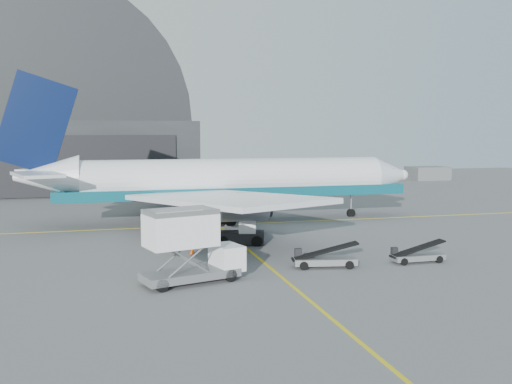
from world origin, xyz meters
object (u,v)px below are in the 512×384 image
object	(u,v)px
catering_truck	(189,248)
belt_loader_a	(324,259)
pushback_tug	(242,236)
airliner	(220,181)
belt_loader_b	(417,256)

from	to	relation	value
catering_truck	belt_loader_a	world-z (taller)	catering_truck
catering_truck	pushback_tug	world-z (taller)	catering_truck
airliner	catering_truck	bearing A→B (deg)	-105.44
airliner	catering_truck	distance (m)	26.68
belt_loader_a	pushback_tug	bearing A→B (deg)	120.63
belt_loader_b	pushback_tug	bearing A→B (deg)	136.54
airliner	catering_truck	xyz separation A→B (m)	(-7.08, -25.62, -2.25)
belt_loader_a	catering_truck	bearing A→B (deg)	-159.36
catering_truck	pushback_tug	bearing A→B (deg)	45.96
pushback_tug	belt_loader_b	distance (m)	15.83
catering_truck	belt_loader_b	xyz separation A→B (m)	(18.15, 1.65, -1.89)
airliner	catering_truck	world-z (taller)	airliner
airliner	belt_loader_b	size ratio (longest dim) A/B	10.58
airliner	belt_loader_b	xyz separation A→B (m)	(11.07, -23.97, -4.14)
pushback_tug	belt_loader_b	xyz separation A→B (m)	(11.58, -10.79, -0.23)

